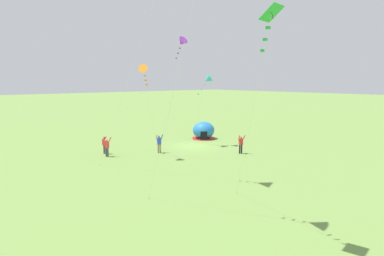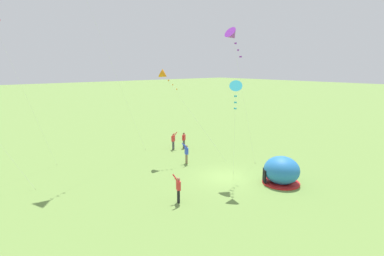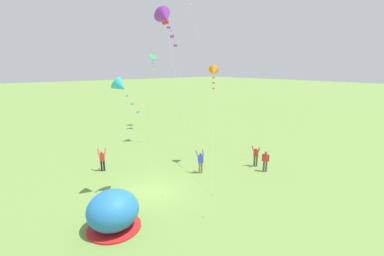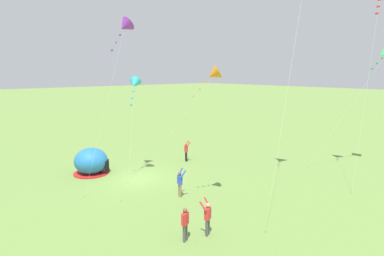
# 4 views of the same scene
# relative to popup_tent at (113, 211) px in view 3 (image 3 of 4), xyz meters

# --- Properties ---
(ground_plane) EXTENTS (300.00, 300.00, 0.00)m
(ground_plane) POSITION_rel_popup_tent_xyz_m (3.53, 2.26, -1.00)
(ground_plane) COLOR olive
(popup_tent) EXTENTS (2.81, 2.81, 2.10)m
(popup_tent) POSITION_rel_popup_tent_xyz_m (0.00, 0.00, 0.00)
(popup_tent) COLOR #2672BF
(popup_tent) RESTS_ON ground
(person_near_tent) EXTENTS (0.63, 0.72, 1.89)m
(person_near_tent) POSITION_rel_popup_tent_xyz_m (12.94, 0.63, 0.00)
(person_near_tent) COLOR #4C4C51
(person_near_tent) RESTS_ON ground
(person_far_back) EXTENTS (0.38, 0.54, 1.72)m
(person_far_back) POSITION_rel_popup_tent_xyz_m (12.63, -0.55, -0.03)
(person_far_back) COLOR #4C4C51
(person_far_back) RESTS_ON ground
(person_arms_raised) EXTENTS (0.70, 0.59, 1.89)m
(person_arms_raised) POSITION_rel_popup_tent_xyz_m (8.34, 2.55, 0.00)
(person_arms_raised) COLOR #8C7251
(person_arms_raised) RESTS_ON ground
(person_flying_kite) EXTENTS (0.72, 0.63, 1.89)m
(person_flying_kite) POSITION_rel_popup_tent_xyz_m (2.41, 7.99, 0.00)
(person_flying_kite) COLOR black
(person_flying_kite) RESTS_ON ground
(kite_cyan) EXTENTS (2.33, 2.53, 7.80)m
(kite_cyan) POSITION_rel_popup_tent_xyz_m (2.18, 2.98, 6.21)
(kite_cyan) COLOR silver
(kite_cyan) RESTS_ON ground
(kite_red) EXTENTS (1.62, 4.88, 14.39)m
(kite_red) POSITION_rel_popup_tent_xyz_m (14.54, 16.00, 12.71)
(kite_red) COLOR silver
(kite_red) RESTS_ON ground
(kite_purple) EXTENTS (1.01, 4.06, 11.72)m
(kite_purple) POSITION_rel_popup_tent_xyz_m (4.30, 1.18, 10.10)
(kite_purple) COLOR silver
(kite_purple) RESTS_ON ground
(kite_green) EXTENTS (4.20, 5.12, 10.01)m
(kite_green) POSITION_rel_popup_tent_xyz_m (14.24, 19.19, 8.36)
(kite_green) COLOR silver
(kite_green) RESTS_ON ground
(kite_orange) EXTENTS (4.61, 4.83, 8.51)m
(kite_orange) POSITION_rel_popup_tent_xyz_m (10.44, 3.42, 6.98)
(kite_orange) COLOR silver
(kite_orange) RESTS_ON ground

